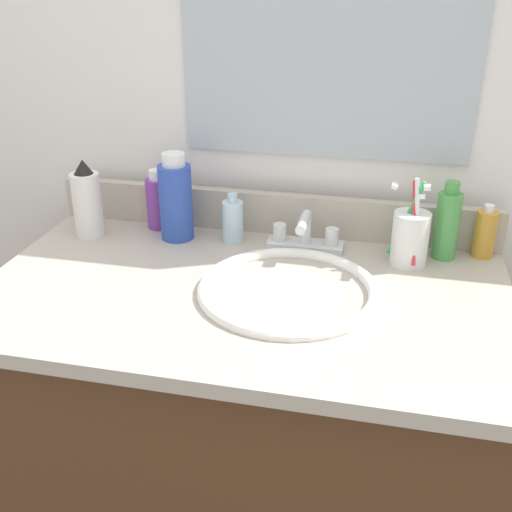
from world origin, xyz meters
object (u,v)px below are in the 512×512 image
object	(u,v)px
cup_white_ceramic	(410,237)
faucet	(305,236)
bottle_oil_amber	(485,233)
bottle_lotion_white	(87,202)
bottle_toner_green	(447,224)
bottle_cream_purple	(159,201)
bottle_gel_clear	(233,221)
bottle_shampoo_blue	(176,200)

from	to	relation	value
cup_white_ceramic	faucet	bearing A→B (deg)	173.51
bottle_oil_amber	bottle_lotion_white	world-z (taller)	bottle_lotion_white
bottle_toner_green	bottle_cream_purple	world-z (taller)	bottle_toner_green
bottle_oil_amber	bottle_cream_purple	size ratio (longest dim) A/B	0.83
bottle_cream_purple	bottle_gel_clear	bearing A→B (deg)	-12.59
bottle_cream_purple	bottle_toner_green	bearing A→B (deg)	-2.04
faucet	bottle_lotion_white	xyz separation A→B (m)	(-0.47, -0.03, 0.05)
bottle_toner_green	bottle_lotion_white	size ratio (longest dim) A/B	0.94
bottle_lotion_white	bottle_toner_green	bearing A→B (deg)	4.32
faucet	bottle_shampoo_blue	distance (m)	0.28
bottle_shampoo_blue	bottle_oil_amber	distance (m)	0.64
cup_white_ceramic	bottle_gel_clear	bearing A→B (deg)	175.57
bottle_oil_amber	bottle_gel_clear	bearing A→B (deg)	-175.40
bottle_gel_clear	bottle_shampoo_blue	bearing A→B (deg)	-176.31
bottle_gel_clear	bottle_shampoo_blue	xyz separation A→B (m)	(-0.12, -0.01, 0.04)
faucet	bottle_cream_purple	size ratio (longest dim) A/B	1.19
bottle_gel_clear	bottle_toner_green	xyz separation A→B (m)	(0.44, 0.02, 0.03)
faucet	cup_white_ceramic	xyz separation A→B (m)	(0.21, -0.02, 0.03)
bottle_gel_clear	bottle_toner_green	world-z (taller)	bottle_toner_green
bottle_gel_clear	cup_white_ceramic	bearing A→B (deg)	-4.43
faucet	bottle_toner_green	distance (m)	0.28
bottle_cream_purple	faucet	bearing A→B (deg)	-7.59
faucet	bottle_cream_purple	world-z (taller)	bottle_cream_purple
bottle_toner_green	bottle_oil_amber	world-z (taller)	bottle_toner_green
bottle_gel_clear	bottle_oil_amber	size ratio (longest dim) A/B	0.97
bottle_shampoo_blue	bottle_gel_clear	bearing A→B (deg)	3.69
bottle_shampoo_blue	bottle_toner_green	size ratio (longest dim) A/B	1.17
bottle_gel_clear	cup_white_ceramic	xyz separation A→B (m)	(0.37, -0.03, 0.01)
bottle_gel_clear	bottle_toner_green	size ratio (longest dim) A/B	0.67
bottle_lotion_white	bottle_oil_amber	bearing A→B (deg)	5.50
bottle_toner_green	bottle_gel_clear	bearing A→B (deg)	-177.58
bottle_shampoo_blue	bottle_cream_purple	bearing A→B (deg)	140.72
bottle_toner_green	bottle_oil_amber	size ratio (longest dim) A/B	1.46
bottle_lotion_white	cup_white_ceramic	distance (m)	0.68
bottle_oil_amber	cup_white_ceramic	distance (m)	0.16
bottle_gel_clear	bottle_lotion_white	bearing A→B (deg)	-173.03
bottle_toner_green	cup_white_ceramic	world-z (taller)	cup_white_ceramic
bottle_shampoo_blue	bottle_oil_amber	world-z (taller)	bottle_shampoo_blue
bottle_shampoo_blue	bottle_cream_purple	size ratio (longest dim) A/B	1.40
bottle_shampoo_blue	bottle_cream_purple	xyz separation A→B (m)	(-0.06, 0.05, -0.03)
bottle_gel_clear	bottle_cream_purple	world-z (taller)	bottle_cream_purple
bottle_oil_amber	bottle_lotion_white	distance (m)	0.83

